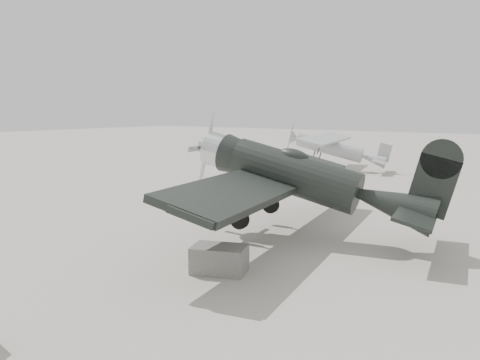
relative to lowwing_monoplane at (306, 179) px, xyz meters
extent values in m
plane|color=#A0998E|center=(-2.19, -2.29, -2.03)|extent=(160.00, 160.00, 0.00)
cylinder|color=black|center=(-0.39, -0.06, 0.07)|extent=(4.47, 2.00, 1.37)
cone|color=black|center=(2.81, 0.43, 0.12)|extent=(2.71, 1.64, 1.28)
cylinder|color=silver|center=(-3.34, -0.51, 0.07)|extent=(1.06, 1.33, 1.22)
cone|color=silver|center=(-3.92, -0.60, 0.07)|extent=(0.42, 0.59, 0.55)
cube|color=silver|center=(-3.86, -0.58, 0.07)|extent=(0.08, 0.18, 2.55)
ellipsoid|color=black|center=(-0.58, -0.09, 0.68)|extent=(1.17, 0.82, 0.45)
cube|color=black|center=(-1.06, -0.16, -0.27)|extent=(3.80, 11.95, 0.22)
cube|color=black|center=(3.59, 0.54, 0.17)|extent=(1.68, 4.23, 0.10)
cube|color=black|center=(3.74, 0.57, 1.00)|extent=(1.18, 0.27, 1.77)
cylinder|color=black|center=(-1.25, -1.53, -1.62)|extent=(0.68, 0.26, 0.67)
cylinder|color=black|center=(-1.65, 1.09, -1.62)|extent=(0.68, 0.26, 0.67)
cylinder|color=#333333|center=(-1.25, -1.53, -0.96)|extent=(0.12, 0.12, 1.37)
cylinder|color=#333333|center=(-1.65, 1.09, -0.96)|extent=(0.12, 0.12, 1.37)
cylinder|color=black|center=(3.83, 0.58, -0.30)|extent=(0.23, 0.11, 0.22)
cylinder|color=#95989A|center=(-6.84, 17.07, -0.40)|extent=(4.83, 1.92, 1.00)
cone|color=#95989A|center=(-3.72, 17.70, -0.40)|extent=(1.78, 1.21, 0.91)
cone|color=#95989A|center=(-9.42, 16.55, -0.40)|extent=(0.72, 1.03, 0.94)
cube|color=#95989A|center=(-9.78, 16.47, -0.40)|extent=(0.07, 0.13, 2.00)
cube|color=#95989A|center=(-7.19, 17.00, 0.17)|extent=(3.67, 10.13, 0.16)
cube|color=#95989A|center=(-3.28, 17.79, -0.35)|extent=(1.41, 3.19, 0.07)
cube|color=#95989A|center=(-3.19, 17.81, 0.24)|extent=(0.82, 0.23, 1.18)
cylinder|color=black|center=(-7.35, 15.94, -1.78)|extent=(0.52, 0.23, 0.51)
cylinder|color=black|center=(-7.75, 17.90, -1.78)|extent=(0.52, 0.23, 0.51)
cylinder|color=#333333|center=(-7.35, 15.94, -1.26)|extent=(0.10, 0.10, 1.09)
cylinder|color=#333333|center=(-7.75, 17.90, -1.26)|extent=(0.10, 0.10, 1.09)
cylinder|color=black|center=(-3.10, 17.83, -0.67)|extent=(0.17, 0.09, 0.16)
cube|color=#5F5C59|center=(-0.37, -4.29, -1.67)|extent=(1.66, 1.34, 0.72)
camera|label=1|loc=(6.97, -13.82, 2.29)|focal=35.00mm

